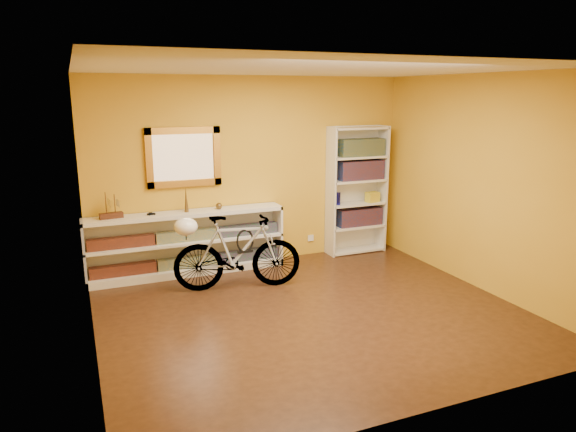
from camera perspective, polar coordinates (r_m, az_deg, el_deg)
name	(u,v)px	position (r m, az deg, el deg)	size (l,w,h in m)	color
floor	(312,314)	(5.88, 2.66, -10.56)	(4.50, 4.00, 0.01)	black
ceiling	(315,68)	(5.39, 2.96, 15.76)	(4.50, 4.00, 0.01)	silver
back_wall	(252,172)	(7.32, -3.93, 4.84)	(4.50, 0.01, 2.60)	gold
left_wall	(83,217)	(4.98, -21.39, -0.06)	(0.01, 4.00, 2.60)	gold
right_wall	(483,184)	(6.75, 20.42, 3.31)	(0.01, 4.00, 2.60)	gold
gilt_mirror	(184,157)	(7.01, -11.27, 6.30)	(0.98, 0.06, 0.78)	#905F1A
wall_socket	(311,238)	(7.85, 2.48, -2.41)	(0.09, 0.01, 0.09)	silver
console_unit	(187,243)	(7.08, -10.89, -2.92)	(2.60, 0.35, 0.85)	silver
cd_row_lower	(189,262)	(7.13, -10.77, -4.93)	(2.50, 0.13, 0.14)	black
cd_row_upper	(187,236)	(7.03, -10.90, -2.11)	(2.50, 0.13, 0.14)	navy
model_ship	(110,205)	(6.82, -18.77, 1.13)	(0.28, 0.11, 0.34)	#3B1C10
toy_car	(151,215)	(6.90, -14.66, 0.12)	(0.00, 0.00, 0.00)	black
bronze_ornament	(186,199)	(6.94, -11.03, 1.78)	(0.06, 0.06, 0.33)	brown
decorative_orb	(219,206)	(7.06, -7.52, 1.09)	(0.09, 0.09, 0.09)	brown
bookcase	(357,191)	(7.88, 7.50, 2.77)	(0.90, 0.30, 1.90)	silver
book_row_a	(359,217)	(7.98, 7.73, -0.07)	(0.70, 0.22, 0.26)	maroon
book_row_b	(360,170)	(7.85, 7.89, 4.98)	(0.70, 0.22, 0.28)	maroon
book_row_c	(361,147)	(7.81, 7.96, 7.41)	(0.70, 0.22, 0.25)	#173A50
travel_mug	(338,199)	(7.72, 5.43, 1.90)	(0.08, 0.08, 0.18)	#14158F
red_tin	(345,150)	(7.72, 6.23, 7.20)	(0.16, 0.16, 0.20)	maroon
yellow_bag	(372,197)	(7.99, 9.18, 2.06)	(0.19, 0.13, 0.15)	gold
bicycle	(238,252)	(6.45, -5.51, -3.95)	(1.59, 0.41, 0.94)	silver
helmet	(186,227)	(6.32, -11.07, -1.14)	(0.28, 0.27, 0.21)	white
u_lock	(245,241)	(6.41, -4.70, -2.71)	(0.22, 0.22, 0.02)	black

